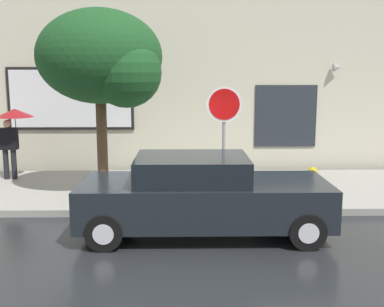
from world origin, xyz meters
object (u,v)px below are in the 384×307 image
Objects in this scene: street_tree at (105,60)px; fire_hydrant at (312,183)px; pedestrian_with_umbrella at (13,124)px; stop_sign at (224,121)px; parked_car at (202,196)px.

fire_hydrant is at bearing -6.11° from street_tree.
street_tree is (2.73, -1.65, 1.60)m from pedestrian_with_umbrella.
fire_hydrant is at bearing 5.41° from stop_sign.
parked_car is 6.33m from pedestrian_with_umbrella.
parked_car is 1.07× the size of street_tree.
pedestrian_with_umbrella is at bearing 148.88° from street_tree.
fire_hydrant is 0.17× the size of street_tree.
street_tree is 3.01m from stop_sign.
stop_sign reaches higher than pedestrian_with_umbrella.
stop_sign is (-2.01, -0.19, 1.43)m from fire_hydrant.
stop_sign is (2.63, -0.69, -1.30)m from street_tree.
fire_hydrant is at bearing -16.23° from pedestrian_with_umbrella.
stop_sign is at bearing -174.59° from fire_hydrant.
fire_hydrant is at bearing 36.04° from parked_car.
parked_car is 3.15m from fire_hydrant.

